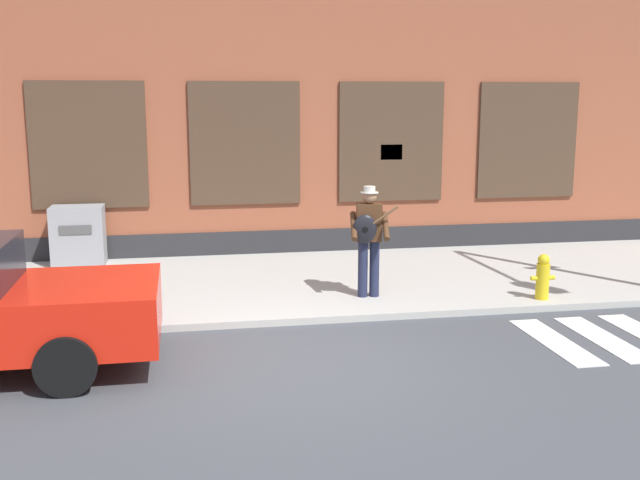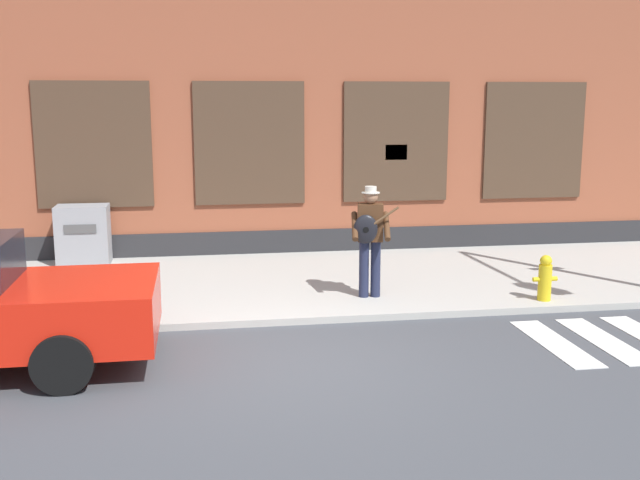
# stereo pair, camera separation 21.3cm
# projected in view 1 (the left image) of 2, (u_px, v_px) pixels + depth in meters

# --- Properties ---
(ground_plane) EXTENTS (160.00, 160.00, 0.00)m
(ground_plane) POSITION_uv_depth(u_px,v_px,m) (290.00, 365.00, 8.89)
(ground_plane) COLOR #424449
(sidewalk) EXTENTS (28.00, 4.53, 0.10)m
(sidewalk) POSITION_uv_depth(u_px,v_px,m) (259.00, 284.00, 12.55)
(sidewalk) COLOR #ADAAA3
(sidewalk) RESTS_ON ground
(building_backdrop) EXTENTS (28.00, 4.06, 7.28)m
(building_backdrop) POSITION_uv_depth(u_px,v_px,m) (236.00, 73.00, 15.99)
(building_backdrop) COLOR brown
(building_backdrop) RESTS_ON ground
(busker) EXTENTS (0.72, 0.60, 1.71)m
(busker) POSITION_uv_depth(u_px,v_px,m) (368.00, 235.00, 11.36)
(busker) COLOR #1E233D
(busker) RESTS_ON sidewalk
(utility_box) EXTENTS (0.93, 0.63, 1.09)m
(utility_box) POSITION_uv_depth(u_px,v_px,m) (78.00, 236.00, 13.65)
(utility_box) COLOR gray
(utility_box) RESTS_ON sidewalk
(fire_hydrant) EXTENTS (0.38, 0.20, 0.70)m
(fire_hydrant) POSITION_uv_depth(u_px,v_px,m) (543.00, 277.00, 11.36)
(fire_hydrant) COLOR gold
(fire_hydrant) RESTS_ON sidewalk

